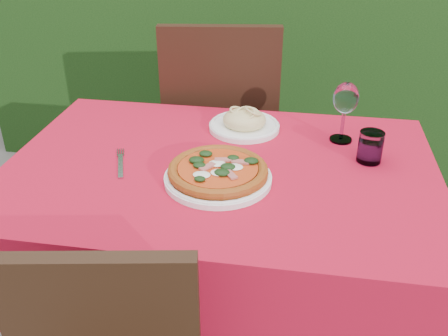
% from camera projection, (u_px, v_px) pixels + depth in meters
% --- Properties ---
extents(hedge, '(3.20, 0.55, 1.78)m').
position_uv_depth(hedge, '(269.00, 2.00, 2.71)').
color(hedge, black).
rests_on(hedge, ground).
extents(dining_table, '(1.26, 0.86, 0.75)m').
position_uv_depth(dining_table, '(220.00, 208.00, 1.54)').
color(dining_table, '#462916').
rests_on(dining_table, ground).
extents(chair_far, '(0.52, 0.52, 1.02)m').
position_uv_depth(chair_far, '(221.00, 123.00, 2.12)').
color(chair_far, black).
rests_on(chair_far, ground).
extents(pizza_plate, '(0.33, 0.33, 0.06)m').
position_uv_depth(pizza_plate, '(218.00, 173.00, 1.37)').
color(pizza_plate, white).
rests_on(pizza_plate, dining_table).
extents(pasta_plate, '(0.24, 0.24, 0.07)m').
position_uv_depth(pasta_plate, '(244.00, 122.00, 1.67)').
color(pasta_plate, white).
rests_on(pasta_plate, dining_table).
extents(water_glass, '(0.07, 0.07, 0.09)m').
position_uv_depth(water_glass, '(370.00, 148.00, 1.46)').
color(water_glass, silver).
rests_on(water_glass, dining_table).
extents(wine_glass, '(0.08, 0.08, 0.19)m').
position_uv_depth(wine_glass, '(346.00, 101.00, 1.54)').
color(wine_glass, silver).
rests_on(wine_glass, dining_table).
extents(fork, '(0.09, 0.19, 0.01)m').
position_uv_depth(fork, '(121.00, 166.00, 1.45)').
color(fork, '#ADADB4').
rests_on(fork, dining_table).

